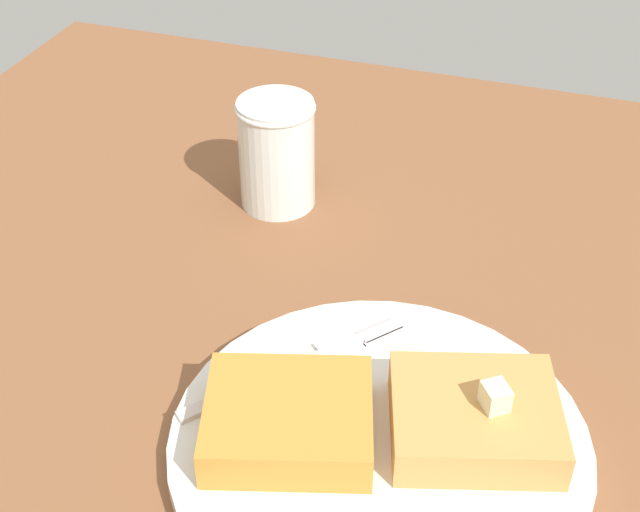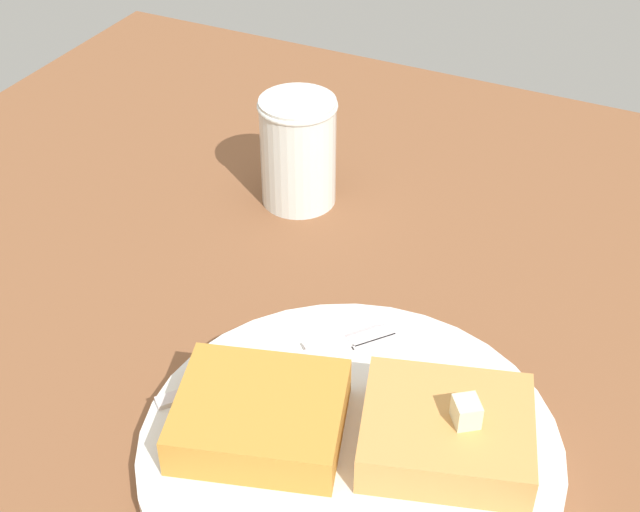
% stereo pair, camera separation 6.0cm
% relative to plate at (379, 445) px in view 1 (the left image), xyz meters
% --- Properties ---
extents(table_surface, '(0.98, 0.98, 0.02)m').
position_rel_plate_xyz_m(table_surface, '(0.02, -0.02, -0.02)').
color(table_surface, brown).
rests_on(table_surface, ground).
extents(plate, '(0.25, 0.25, 0.02)m').
position_rel_plate_xyz_m(plate, '(0.00, 0.00, 0.00)').
color(plate, silver).
rests_on(plate, table_surface).
extents(toast_slice_left, '(0.11, 0.10, 0.03)m').
position_rel_plate_xyz_m(toast_slice_left, '(-0.05, -0.02, 0.02)').
color(toast_slice_left, '#CD8D49').
rests_on(toast_slice_left, plate).
extents(toast_slice_middle, '(0.11, 0.10, 0.03)m').
position_rel_plate_xyz_m(toast_slice_middle, '(0.05, 0.02, 0.02)').
color(toast_slice_middle, '#BC8332').
rests_on(toast_slice_middle, plate).
extents(butter_pat_primary, '(0.02, 0.02, 0.02)m').
position_rel_plate_xyz_m(butter_pat_primary, '(-0.06, -0.02, 0.04)').
color(butter_pat_primary, beige).
rests_on(butter_pat_primary, toast_slice_left).
extents(fork, '(0.11, 0.13, 0.00)m').
position_rel_plate_xyz_m(fork, '(0.06, -0.04, 0.01)').
color(fork, silver).
rests_on(fork, plate).
extents(syrup_jar, '(0.06, 0.06, 0.09)m').
position_rel_plate_xyz_m(syrup_jar, '(0.15, -0.23, 0.03)').
color(syrup_jar, '#592611').
rests_on(syrup_jar, table_surface).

